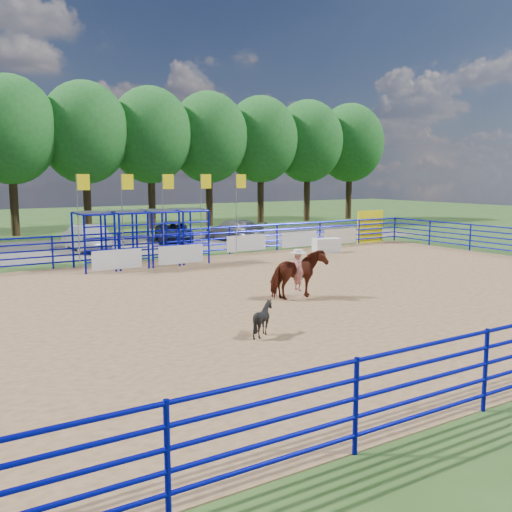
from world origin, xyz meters
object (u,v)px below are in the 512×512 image
Objects in this scene: car_c at (174,232)px; car_d at (234,230)px; calf at (263,319)px; horse_and_rider at (298,273)px; car_b at (86,237)px; announcer_table at (326,245)px.

car_c is 0.96× the size of car_d.
car_c is at bearing -8.75° from calf.
horse_and_rider is 4.68m from calf.
car_d is at bearing 67.49° from horse_and_rider.
car_d is at bearing -18.79° from calf.
car_c is (5.83, 1.26, -0.11)m from car_b.
car_b is (0.75, 19.49, 0.28)m from calf.
announcer_table is at bearing 46.69° from horse_and_rider.
calf is 19.51m from car_b.
car_c reaches higher than announcer_table.
car_d reaches higher than announcer_table.
announcer_table is at bearing 143.37° from car_b.
car_c is at bearing -27.75° from car_d.
horse_and_rider reaches higher than car_b.
horse_and_rider is 0.51× the size of car_c.
car_b is (-10.82, 7.68, 0.34)m from announcer_table.
calf is 0.20× the size of car_c.
car_c reaches higher than calf.
announcer_table is 0.32× the size of car_c.
horse_and_rider is at bearing 98.05° from car_b.
car_b is 0.99× the size of car_c.
horse_and_rider is 0.49× the size of car_d.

